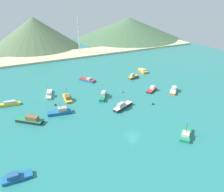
{
  "coord_description": "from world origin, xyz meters",
  "views": [
    {
      "loc": [
        -34.6,
        -53.41,
        44.6
      ],
      "look_at": [
        7.66,
        30.79,
        0.3
      ],
      "focal_mm": 35.96,
      "sensor_mm": 36.0,
      "label": 1
    }
  ],
  "objects": [
    {
      "name": "buoy_1",
      "position": [
        14.37,
        32.77,
        0.17
      ],
      "size": [
        0.96,
        0.96,
        0.96
      ],
      "color": "red",
      "rests_on": "ground"
    },
    {
      "name": "fishing_boat_7",
      "position": [
        28.05,
        27.81,
        0.79
      ],
      "size": [
        7.38,
        5.63,
        2.5
      ],
      "color": "#232328",
      "rests_on": "ground"
    },
    {
      "name": "fishing_boat_14",
      "position": [
        40.22,
        53.79,
        0.77
      ],
      "size": [
        4.17,
        8.7,
        5.25
      ],
      "color": "orange",
      "rests_on": "ground"
    },
    {
      "name": "hill_east",
      "position": [
        86.69,
        149.94,
        10.24
      ],
      "size": [
        105.58,
        105.58,
        20.47
      ],
      "color": "#476B47",
      "rests_on": "ground"
    },
    {
      "name": "hill_central",
      "position": [
        -6.19,
        149.64,
        12.66
      ],
      "size": [
        75.41,
        75.41,
        25.31
      ],
      "color": "#56704C",
      "rests_on": "ground"
    },
    {
      "name": "fishing_boat_5",
      "position": [
        -11.83,
        36.92,
        0.85
      ],
      "size": [
        3.46,
        9.55,
        6.78
      ],
      "color": "orange",
      "rests_on": "ground"
    },
    {
      "name": "radio_tower",
      "position": [
        19.94,
        111.27,
        13.8
      ],
      "size": [
        2.71,
        2.16,
        27.06
      ],
      "color": "silver",
      "rests_on": "ground"
    },
    {
      "name": "buoy_0",
      "position": [
        -18.01,
        33.89,
        0.17
      ],
      "size": [
        0.99,
        0.99,
        0.99
      ],
      "color": "#232328",
      "rests_on": "ground"
    },
    {
      "name": "buoy_2",
      "position": [
        19.9,
        15.73,
        0.18
      ],
      "size": [
        1.0,
        1.0,
        1.0
      ],
      "color": "#232328",
      "rests_on": "ground"
    },
    {
      "name": "fishing_boat_9",
      "position": [
        -36.39,
        42.65,
        0.78
      ],
      "size": [
        10.93,
        3.75,
        2.15
      ],
      "color": "gold",
      "rests_on": "ground"
    },
    {
      "name": "fishing_boat_1",
      "position": [
        36.76,
        22.1,
        0.92
      ],
      "size": [
        8.01,
        7.5,
        2.47
      ],
      "color": "orange",
      "rests_on": "ground"
    },
    {
      "name": "fishing_boat_10",
      "position": [
        -17.95,
        25.84,
        0.92
      ],
      "size": [
        10.04,
        4.66,
        4.86
      ],
      "color": "#1E5BA8",
      "rests_on": "ground"
    },
    {
      "name": "fishing_boat_4",
      "position": [
        -29.65,
        24.33,
        1.01
      ],
      "size": [
        9.93,
        9.18,
        2.74
      ],
      "color": "#232328",
      "rests_on": "ground"
    },
    {
      "name": "fishing_boat_2",
      "position": [
        29.16,
        47.11,
        0.96
      ],
      "size": [
        7.31,
        4.24,
        2.81
      ],
      "color": "brown",
      "rests_on": "ground"
    },
    {
      "name": "fishing_boat_8",
      "position": [
        -37.26,
        -3.14,
        0.72
      ],
      "size": [
        7.67,
        2.96,
        2.03
      ],
      "color": "#1E5BA8",
      "rests_on": "ground"
    },
    {
      "name": "ground",
      "position": [
        0.0,
        30.0,
        -0.25
      ],
      "size": [
        260.0,
        280.0,
        0.5
      ],
      "color": "teal"
    },
    {
      "name": "beach_strip",
      "position": [
        0.0,
        111.19,
        0.6
      ],
      "size": [
        247.0,
        23.76,
        1.2
      ],
      "primitive_type": "cube",
      "color": "beige",
      "rests_on": "ground"
    },
    {
      "name": "fishing_boat_6",
      "position": [
        15.85,
        -8.4,
        0.73
      ],
      "size": [
        8.67,
        8.15,
        5.3
      ],
      "color": "#198466",
      "rests_on": "ground"
    },
    {
      "name": "fishing_boat_11",
      "position": [
        6.45,
        18.59,
        1.02
      ],
      "size": [
        10.52,
        6.38,
        2.89
      ],
      "color": "#232328",
      "rests_on": "ground"
    },
    {
      "name": "fishing_boat_3",
      "position": [
        -18.27,
        44.79,
        0.82
      ],
      "size": [
        4.7,
        10.46,
        5.59
      ],
      "color": "silver",
      "rests_on": "ground"
    },
    {
      "name": "fishing_boat_12",
      "position": [
        4.73,
        54.61,
        0.66
      ],
      "size": [
        7.46,
        9.39,
        2.03
      ],
      "color": "#1E5BA8",
      "rests_on": "ground"
    },
    {
      "name": "fishing_boat_13",
      "position": [
        3.41,
        31.42,
        1.01
      ],
      "size": [
        7.11,
        8.87,
        6.9
      ],
      "color": "#198466",
      "rests_on": "ground"
    }
  ]
}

